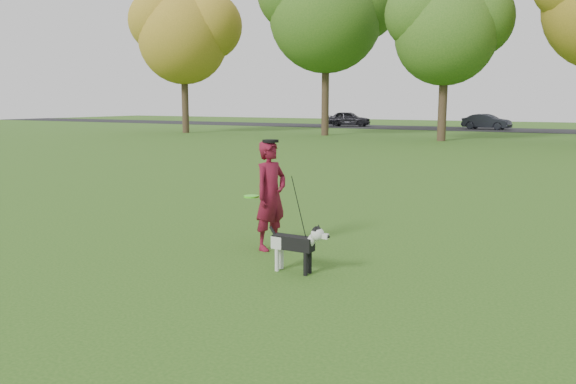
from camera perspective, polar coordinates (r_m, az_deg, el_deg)
The scene contains 8 objects.
ground at distance 8.05m, azimuth -0.06°, elevation -6.93°, with size 120.00×120.00×0.00m, color #285116.
road at distance 46.97m, azimuth 24.26°, elevation 5.70°, with size 120.00×7.00×0.02m, color black.
man at distance 8.48m, azimuth -1.76°, elevation -0.34°, with size 0.61×0.40×1.66m, color #590C22.
dog at distance 7.37m, azimuth 1.00°, elevation -5.13°, with size 0.89×0.18×0.68m.
car_left at distance 50.68m, azimuth 6.18°, elevation 7.41°, with size 1.56×3.89×1.32m, color black.
car_mid at distance 47.43m, azimuth 19.53°, elevation 6.75°, with size 1.28×3.67×1.21m, color black.
man_held_items at distance 7.74m, azimuth 1.05°, elevation -1.44°, with size 1.48×1.01×1.22m.
tree_row at distance 33.64m, azimuth 20.54°, elevation 17.50°, with size 51.74×8.86×12.01m.
Camera 1 is at (3.72, -6.77, 2.24)m, focal length 35.00 mm.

